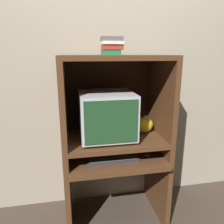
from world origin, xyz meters
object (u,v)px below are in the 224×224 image
crt_monitor (106,115)px  book_stack (112,46)px  mouse (146,155)px  snack_bag (144,125)px  keyboard (113,159)px

crt_monitor → book_stack: 0.54m
crt_monitor → book_stack: bearing=35.8°
mouse → snack_bag: (0.03, 0.16, 0.20)m
crt_monitor → mouse: bearing=-18.3°
keyboard → snack_bag: snack_bag is taller
snack_bag → book_stack: size_ratio=1.00×
crt_monitor → keyboard: (0.03, -0.12, -0.33)m
keyboard → snack_bag: size_ratio=2.54×
keyboard → book_stack: bearing=82.0°
book_stack → crt_monitor: bearing=-144.2°
crt_monitor → book_stack: size_ratio=2.72×
mouse → book_stack: book_stack is taller
keyboard → book_stack: (0.02, 0.15, 0.87)m
keyboard → mouse: mouse is taller
keyboard → snack_bag: (0.31, 0.17, 0.21)m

